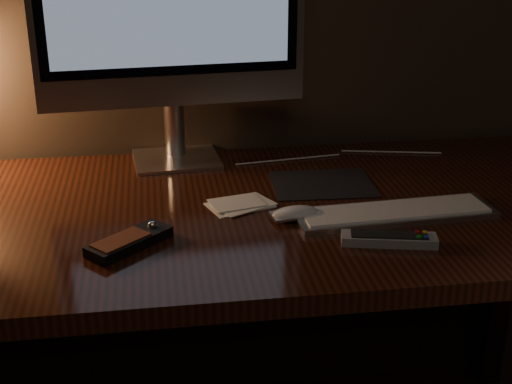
{
  "coord_description": "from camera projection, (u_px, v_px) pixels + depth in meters",
  "views": [
    {
      "loc": [
        -0.2,
        0.51,
        1.33
      ],
      "look_at": [
        -0.02,
        1.73,
        0.83
      ],
      "focal_mm": 50.0,
      "sensor_mm": 36.0,
      "label": 1
    }
  ],
  "objects": [
    {
      "name": "keyboard",
      "position": [
        394.0,
        212.0,
        1.43
      ],
      "size": [
        0.41,
        0.14,
        0.02
      ],
      "primitive_type": "cube",
      "rotation": [
        0.0,
        0.0,
        0.06
      ],
      "color": "silver",
      "rests_on": "desk"
    },
    {
      "name": "tv_remote",
      "position": [
        389.0,
        239.0,
        1.31
      ],
      "size": [
        0.18,
        0.08,
        0.02
      ],
      "rotation": [
        0.0,
        0.0,
        -0.23
      ],
      "color": "#97999D",
      "rests_on": "desk"
    },
    {
      "name": "cable",
      "position": [
        341.0,
        157.0,
        1.76
      ],
      "size": [
        0.51,
        0.04,
        0.0
      ],
      "primitive_type": "cylinder",
      "rotation": [
        0.0,
        1.57,
        -0.08
      ],
      "color": "white",
      "rests_on": "desk"
    },
    {
      "name": "desk",
      "position": [
        252.0,
        246.0,
        1.59
      ],
      "size": [
        1.6,
        0.75,
        0.75
      ],
      "color": "#35160C",
      "rests_on": "ground"
    },
    {
      "name": "mouse",
      "position": [
        295.0,
        215.0,
        1.41
      ],
      "size": [
        0.1,
        0.06,
        0.02
      ],
      "primitive_type": "ellipsoid",
      "rotation": [
        0.0,
        0.0,
        0.15
      ],
      "color": "white",
      "rests_on": "desk"
    },
    {
      "name": "papers",
      "position": [
        240.0,
        204.0,
        1.48
      ],
      "size": [
        0.15,
        0.12,
        0.01
      ],
      "primitive_type": "cube",
      "rotation": [
        0.0,
        0.0,
        0.33
      ],
      "color": "white",
      "rests_on": "desk"
    },
    {
      "name": "mousepad",
      "position": [
        322.0,
        184.0,
        1.59
      ],
      "size": [
        0.23,
        0.19,
        0.0
      ],
      "primitive_type": "cube",
      "rotation": [
        0.0,
        0.0,
        -0.05
      ],
      "color": "black",
      "rests_on": "desk"
    },
    {
      "name": "media_remote",
      "position": [
        129.0,
        241.0,
        1.3
      ],
      "size": [
        0.16,
        0.15,
        0.03
      ],
      "rotation": [
        0.0,
        0.0,
        0.73
      ],
      "color": "black",
      "rests_on": "desk"
    }
  ]
}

